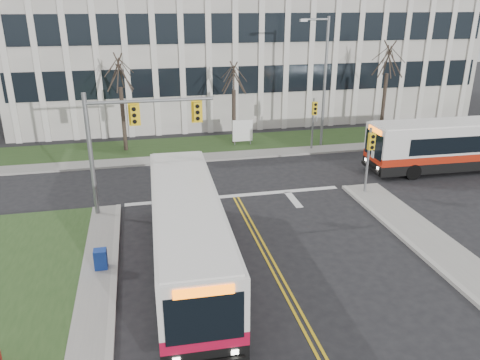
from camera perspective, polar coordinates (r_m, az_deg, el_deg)
name	(u,v)px	position (r m, az deg, el deg)	size (l,w,h in m)	color
ground	(277,274)	(18.95, 4.55, -11.38)	(120.00, 120.00, 0.00)	black
sidewalk_cross	(284,152)	(33.57, 5.34, 3.41)	(44.00, 1.60, 0.14)	#9E9B93
building_lawn	(273,141)	(36.13, 4.02, 4.71)	(44.00, 5.00, 0.12)	#2A451D
office_building	(240,48)	(46.52, -0.04, 15.83)	(40.00, 16.00, 12.00)	silver
mast_arm_signal	(125,132)	(23.21, -13.88, 5.71)	(6.11, 0.38, 6.20)	slate
signal_pole_near	(370,152)	(26.36, 15.51, 3.37)	(0.34, 0.39, 3.80)	slate
signal_pole_far	(314,116)	(33.83, 8.97, 7.66)	(0.34, 0.39, 3.80)	slate
streetlight	(323,76)	(34.37, 10.07, 12.37)	(2.15, 0.25, 9.20)	slate
directory_sign	(243,131)	(34.76, 0.31, 6.01)	(1.50, 0.12, 2.00)	slate
tree_left	(119,74)	(33.62, -14.50, 12.41)	(1.80, 1.80, 7.70)	#42352B
tree_mid	(234,79)	(34.57, -0.76, 12.21)	(1.80, 1.80, 6.82)	#42352B
tree_right	(388,61)	(38.48, 17.62, 13.70)	(1.80, 1.80, 8.25)	#42352B
bus_main	(187,235)	(18.52, -6.44, -6.69)	(2.54, 11.71, 3.12)	silver
bus_cross	(459,146)	(32.74, 25.15, 3.76)	(2.53, 11.70, 3.12)	silver
newspaper_box_blue	(101,260)	(19.65, -16.61, -9.39)	(0.50, 0.45, 0.95)	#163697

